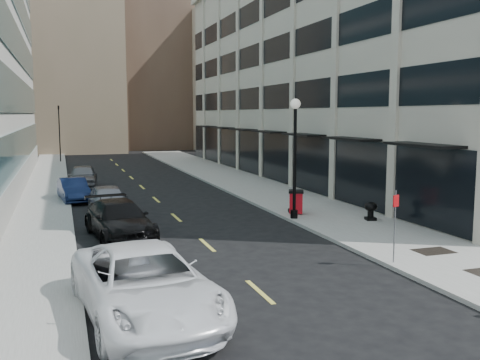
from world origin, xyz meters
TOP-DOWN VIEW (x-y plane):
  - ground at (0.00, 0.00)m, footprint 160.00×160.00m
  - sidewalk_right at (7.50, 20.00)m, footprint 5.00×80.00m
  - sidewalk_left at (-6.50, 20.00)m, footprint 3.00×80.00m
  - building_right at (16.94, 26.99)m, footprint 15.30×46.50m
  - skyline_tan_near at (-4.00, 68.00)m, footprint 14.00×18.00m
  - skyline_brown at (8.00, 72.00)m, footprint 12.00×16.00m
  - skyline_stone at (18.00, 66.00)m, footprint 10.00×14.00m
  - grate_far at (7.60, 3.80)m, footprint 1.40×1.00m
  - road_centerline at (0.00, 17.00)m, footprint 0.15×68.20m
  - traffic_signal at (-5.50, 48.00)m, footprint 0.66×0.66m
  - car_white_van at (-3.52, 1.00)m, footprint 3.65×6.81m
  - car_black_pickup at (-3.20, 10.32)m, footprint 2.93×5.69m
  - car_silver_sedan at (-3.20, 15.69)m, footprint 1.96×4.65m
  - car_blue_sedan at (-4.80, 21.00)m, footprint 1.96×4.38m
  - car_grey_sedan at (-4.01, 27.00)m, footprint 2.28×4.89m
  - trash_bin at (5.87, 12.32)m, footprint 0.99×0.99m
  - lamppost at (5.30, 11.29)m, footprint 0.49×0.49m
  - sign_post at (5.30, 2.99)m, footprint 0.29×0.13m
  - urn_planter at (8.60, 9.69)m, footprint 0.63×0.63m

SIDE VIEW (x-z plane):
  - ground at x=0.00m, z-range 0.00..0.00m
  - road_centerline at x=0.00m, z-range 0.00..0.01m
  - sidewalk_right at x=7.50m, z-range 0.00..0.15m
  - sidewalk_left at x=-6.50m, z-range 0.00..0.15m
  - grate_far at x=7.60m, z-range 0.15..0.16m
  - urn_planter at x=8.60m, z-range 0.24..1.12m
  - car_blue_sedan at x=-4.80m, z-range 0.00..1.39m
  - car_silver_sedan at x=-3.20m, z-range 0.00..1.57m
  - car_black_pickup at x=-3.20m, z-range 0.00..1.58m
  - trash_bin at x=5.87m, z-range 0.20..1.41m
  - car_grey_sedan at x=-4.01m, z-range 0.00..1.62m
  - car_white_van at x=-3.52m, z-range 0.00..1.82m
  - sign_post at x=5.30m, z-range 0.50..3.02m
  - lamppost at x=5.30m, z-range 0.67..6.61m
  - traffic_signal at x=-5.50m, z-range 2.23..9.21m
  - building_right at x=16.94m, z-range -0.13..18.12m
  - skyline_stone at x=18.00m, z-range 0.00..20.00m
  - skyline_tan_near at x=-4.00m, z-range 0.00..28.00m
  - skyline_brown at x=8.00m, z-range 0.00..34.00m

